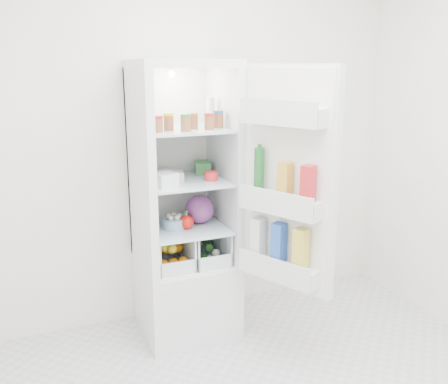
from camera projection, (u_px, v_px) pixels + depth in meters
name	position (u px, v px, depth m)	size (l,w,h in m)	color
room_walls	(317.00, 109.00, 2.06)	(3.02, 3.02, 2.61)	white
refrigerator	(183.00, 235.00, 3.33)	(0.60, 0.60, 1.80)	white
shelf_low	(186.00, 227.00, 3.25)	(0.49, 0.53, 0.01)	silver
shelf_mid	(185.00, 181.00, 3.18)	(0.49, 0.53, 0.01)	silver
shelf_top	(184.00, 129.00, 3.09)	(0.49, 0.53, 0.01)	silver
crisper_left	(168.00, 248.00, 3.24)	(0.23, 0.46, 0.22)	silver
crisper_right	(203.00, 243.00, 3.33)	(0.23, 0.46, 0.22)	silver
condiment_jars	(189.00, 123.00, 2.98)	(0.46, 0.16, 0.08)	#B21919
squeeze_bottle	(211.00, 112.00, 3.17)	(0.05, 0.05, 0.18)	white
tub_white	(164.00, 180.00, 2.99)	(0.13, 0.13, 0.08)	silver
tub_cream	(175.00, 177.00, 3.12)	(0.10, 0.10, 0.06)	beige
tin_red	(211.00, 176.00, 3.15)	(0.08, 0.08, 0.06)	red
foil_tray	(166.00, 172.00, 3.31)	(0.15, 0.11, 0.04)	silver
tub_green	(203.00, 168.00, 3.35)	(0.10, 0.14, 0.08)	#387B3C
red_cabbage	(200.00, 209.00, 3.29)	(0.19, 0.19, 0.19)	#62215B
bell_pepper	(187.00, 222.00, 3.18)	(0.09, 0.09, 0.09)	red
mushroom_bowl	(174.00, 223.00, 3.19)	(0.14, 0.14, 0.07)	#7EA3BD
citrus_pile	(170.00, 254.00, 3.20)	(0.20, 0.24, 0.16)	orange
veg_pile	(204.00, 250.00, 3.34)	(0.16, 0.30, 0.10)	#1B531C
fridge_door	(286.00, 187.00, 2.84)	(0.39, 0.57, 1.30)	white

